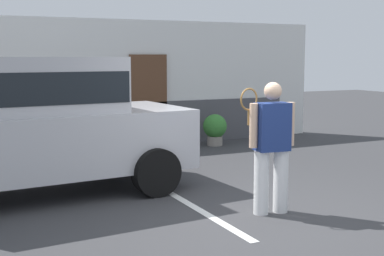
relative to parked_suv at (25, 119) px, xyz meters
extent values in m
plane|color=#38383A|center=(2.43, -2.46, -1.15)|extent=(40.00, 40.00, 0.00)
cube|color=silver|center=(1.98, -0.96, -1.14)|extent=(0.12, 4.40, 0.01)
cube|color=white|center=(2.43, 3.73, 0.30)|extent=(10.58, 0.30, 2.88)
cube|color=#4C4C51|center=(2.43, 3.53, -0.64)|extent=(8.88, 0.10, 1.01)
cube|color=brown|center=(3.26, 3.51, -0.10)|extent=(0.90, 0.06, 2.10)
cube|color=#B7B7BC|center=(0.11, 0.01, -0.35)|extent=(4.74, 2.26, 0.90)
cube|color=#B7B7BC|center=(-0.14, -0.01, 0.50)|extent=(3.03, 1.99, 0.80)
cube|color=black|center=(-0.14, -0.01, 0.48)|extent=(2.98, 2.00, 0.44)
cylinder|color=black|center=(1.58, 1.08, -0.79)|extent=(0.74, 0.32, 0.72)
cylinder|color=black|center=(1.73, -0.81, -0.79)|extent=(0.74, 0.32, 0.72)
cylinder|color=white|center=(2.92, -2.28, -0.73)|extent=(0.20, 0.20, 0.84)
cylinder|color=white|center=(2.63, -2.25, -0.73)|extent=(0.20, 0.20, 0.84)
cube|color=navy|center=(2.77, -2.27, 0.00)|extent=(0.45, 0.31, 0.62)
sphere|color=beige|center=(2.77, -2.27, 0.47)|extent=(0.23, 0.23, 0.23)
cylinder|color=beige|center=(3.04, -2.30, 0.03)|extent=(0.11, 0.11, 0.57)
cylinder|color=beige|center=(2.51, -2.24, 0.03)|extent=(0.11, 0.11, 0.57)
torus|color=olive|center=(2.47, -2.19, 0.37)|extent=(0.29, 0.08, 0.29)
cylinder|color=olive|center=(2.47, -2.19, 0.13)|extent=(0.03, 0.03, 0.20)
cylinder|color=gray|center=(4.64, 2.83, -1.04)|extent=(0.36, 0.36, 0.22)
sphere|color=#387F33|center=(4.64, 2.83, -0.69)|extent=(0.55, 0.55, 0.55)
camera|label=1|loc=(-1.11, -8.01, 0.91)|focal=49.95mm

